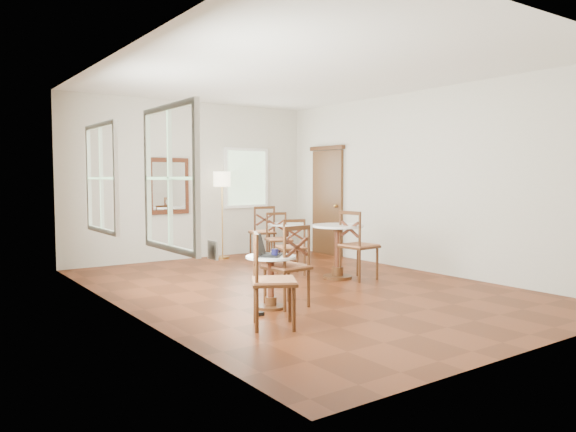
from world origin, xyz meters
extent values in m
plane|color=#59240F|center=(0.00, 0.00, 0.00)|extent=(7.00, 7.00, 0.00)
cube|color=beige|center=(0.00, 3.50, 1.50)|extent=(5.00, 0.02, 3.00)
cube|color=beige|center=(0.00, -3.50, 1.50)|extent=(5.00, 0.02, 3.00)
cube|color=beige|center=(-2.50, 0.00, 1.50)|extent=(0.02, 7.00, 3.00)
cube|color=beige|center=(2.50, 0.00, 1.50)|extent=(0.02, 7.00, 3.00)
cube|color=white|center=(0.00, 0.00, 3.00)|extent=(5.00, 7.00, 0.02)
cube|color=#533317|center=(2.46, 2.40, 1.05)|extent=(0.06, 0.90, 2.10)
cube|color=#452511|center=(2.44, 2.40, 2.15)|extent=(0.08, 1.02, 0.08)
sphere|color=#BF8C3F|center=(2.40, 2.08, 1.00)|extent=(0.07, 0.07, 0.07)
cube|color=#4E2414|center=(-0.50, 3.46, 1.40)|extent=(0.80, 0.05, 1.05)
cube|color=white|center=(-0.50, 3.43, 1.40)|extent=(0.64, 0.02, 0.88)
cube|color=white|center=(-2.47, -2.10, 0.95)|extent=(0.02, 0.16, 0.16)
torus|color=red|center=(-2.46, -2.10, 0.95)|extent=(0.02, 0.12, 0.12)
cube|color=white|center=(-2.47, -1.20, 1.55)|extent=(0.06, 1.22, 1.42)
cube|color=white|center=(-2.47, 1.00, 1.55)|extent=(0.06, 1.22, 1.42)
cube|color=white|center=(1.20, 3.47, 1.55)|extent=(1.02, 0.06, 1.22)
cylinder|color=#452511|center=(-1.03, -0.80, 0.02)|extent=(0.34, 0.34, 0.03)
cylinder|color=#452511|center=(-1.03, -0.80, 0.09)|extent=(0.14, 0.14, 0.10)
cylinder|color=#4E2414|center=(-1.03, -0.80, 0.34)|extent=(0.08, 0.08, 0.51)
cylinder|color=#452511|center=(-1.03, -0.80, 0.58)|extent=(0.12, 0.12, 0.05)
cylinder|color=white|center=(-1.03, -0.80, 0.62)|extent=(0.60, 0.60, 0.03)
cylinder|color=#452511|center=(0.89, 0.23, 0.02)|extent=(0.45, 0.45, 0.05)
cylinder|color=#452511|center=(0.89, 0.23, 0.11)|extent=(0.18, 0.18, 0.14)
cylinder|color=#4E2414|center=(0.89, 0.23, 0.45)|extent=(0.10, 0.10, 0.68)
cylinder|color=#452511|center=(0.89, 0.23, 0.77)|extent=(0.16, 0.16, 0.07)
cylinder|color=white|center=(0.89, 0.23, 0.82)|extent=(0.79, 0.79, 0.03)
cylinder|color=#452511|center=(1.22, 2.08, 0.02)|extent=(0.38, 0.38, 0.04)
cylinder|color=#452511|center=(1.22, 2.08, 0.10)|extent=(0.15, 0.15, 0.11)
cylinder|color=#4E2414|center=(1.22, 2.08, 0.38)|extent=(0.09, 0.09, 0.57)
cylinder|color=#452511|center=(1.22, 2.08, 0.65)|extent=(0.13, 0.13, 0.06)
cylinder|color=white|center=(1.22, 2.08, 0.69)|extent=(0.67, 0.67, 0.03)
cylinder|color=#452511|center=(-0.65, -0.64, 0.23)|extent=(0.04, 0.04, 0.47)
cylinder|color=#452511|center=(-0.62, -1.01, 0.23)|extent=(0.04, 0.04, 0.47)
cylinder|color=#452511|center=(-1.03, -0.67, 0.23)|extent=(0.04, 0.04, 0.47)
cylinder|color=#452511|center=(-1.00, -1.04, 0.23)|extent=(0.04, 0.04, 0.47)
cube|color=#452511|center=(-0.83, -0.84, 0.47)|extent=(0.49, 0.49, 0.03)
cube|color=#AD6B45|center=(-0.83, -0.84, 0.49)|extent=(0.47, 0.47, 0.04)
cylinder|color=#452511|center=(-0.62, -1.01, 0.73)|extent=(0.04, 0.04, 0.52)
cylinder|color=#452511|center=(-1.00, -1.04, 0.73)|extent=(0.04, 0.04, 0.52)
cube|color=#452511|center=(-0.81, -1.03, 0.97)|extent=(0.40, 0.07, 0.05)
cube|color=#4E2414|center=(-0.81, -1.03, 0.74)|extent=(0.34, 0.05, 0.23)
cube|color=#4E2414|center=(-0.81, -1.03, 0.74)|extent=(0.34, 0.05, 0.23)
cylinder|color=#452511|center=(-1.39, -1.77, 0.23)|extent=(0.04, 0.04, 0.47)
cylinder|color=#452511|center=(-1.72, -1.59, 0.23)|extent=(0.04, 0.04, 0.47)
cylinder|color=#452511|center=(-1.21, -1.45, 0.23)|extent=(0.04, 0.04, 0.47)
cylinder|color=#452511|center=(-1.54, -1.26, 0.23)|extent=(0.04, 0.04, 0.47)
cube|color=#452511|center=(-1.46, -1.52, 0.47)|extent=(0.62, 0.62, 0.03)
cube|color=#AD6B45|center=(-1.46, -1.52, 0.49)|extent=(0.59, 0.59, 0.04)
cylinder|color=#452511|center=(-1.72, -1.59, 0.73)|extent=(0.04, 0.04, 0.52)
cylinder|color=#452511|center=(-1.54, -1.26, 0.73)|extent=(0.04, 0.04, 0.52)
cube|color=#452511|center=(-1.63, -1.43, 0.97)|extent=(0.22, 0.36, 0.05)
cube|color=#4E2414|center=(-1.63, -1.43, 0.74)|extent=(0.19, 0.31, 0.23)
cube|color=#4E2414|center=(-1.63, -1.43, 0.74)|extent=(0.19, 0.31, 0.23)
cylinder|color=#452511|center=(0.71, 1.04, 0.21)|extent=(0.03, 0.03, 0.43)
cylinder|color=#452511|center=(0.61, 0.71, 0.21)|extent=(0.03, 0.03, 0.43)
cylinder|color=#452511|center=(0.38, 1.14, 0.21)|extent=(0.03, 0.03, 0.43)
cylinder|color=#452511|center=(0.28, 0.81, 0.21)|extent=(0.03, 0.03, 0.43)
cube|color=#452511|center=(0.50, 0.92, 0.43)|extent=(0.52, 0.52, 0.03)
cube|color=#AD6B45|center=(0.50, 0.92, 0.45)|extent=(0.50, 0.50, 0.04)
cylinder|color=#452511|center=(0.61, 0.71, 0.66)|extent=(0.03, 0.03, 0.47)
cylinder|color=#452511|center=(0.28, 0.81, 0.66)|extent=(0.03, 0.03, 0.47)
cube|color=#452511|center=(0.45, 0.76, 0.88)|extent=(0.35, 0.14, 0.05)
cube|color=#4E2414|center=(0.45, 0.76, 0.67)|extent=(0.30, 0.11, 0.21)
cube|color=#4E2414|center=(0.45, 0.76, 0.67)|extent=(0.30, 0.11, 0.21)
cylinder|color=#452511|center=(1.32, -0.19, 0.25)|extent=(0.04, 0.04, 0.50)
cylinder|color=#452511|center=(0.93, -0.23, 0.25)|extent=(0.04, 0.04, 0.50)
cylinder|color=#452511|center=(1.29, 0.21, 0.25)|extent=(0.04, 0.04, 0.50)
cylinder|color=#452511|center=(0.89, 0.17, 0.25)|extent=(0.04, 0.04, 0.50)
cube|color=#452511|center=(1.11, -0.01, 0.50)|extent=(0.53, 0.53, 0.03)
cube|color=#AD6B45|center=(1.11, -0.01, 0.52)|extent=(0.50, 0.50, 0.04)
cylinder|color=#452511|center=(0.93, -0.23, 0.77)|extent=(0.04, 0.04, 0.55)
cylinder|color=#452511|center=(0.89, 0.17, 0.77)|extent=(0.04, 0.04, 0.55)
cube|color=#452511|center=(0.91, -0.03, 1.03)|extent=(0.08, 0.42, 0.06)
cube|color=#4E2414|center=(0.91, -0.03, 0.79)|extent=(0.06, 0.36, 0.24)
cube|color=#4E2414|center=(0.91, -0.03, 0.79)|extent=(0.06, 0.36, 0.24)
cylinder|color=#452511|center=(1.40, 2.93, 0.24)|extent=(0.04, 0.04, 0.48)
cylinder|color=#452511|center=(1.28, 2.57, 0.24)|extent=(0.04, 0.04, 0.48)
cylinder|color=#452511|center=(1.04, 3.05, 0.24)|extent=(0.04, 0.04, 0.48)
cylinder|color=#452511|center=(0.91, 2.69, 0.24)|extent=(0.04, 0.04, 0.48)
cube|color=#452511|center=(1.16, 2.81, 0.48)|extent=(0.59, 0.59, 0.03)
cube|color=#AD6B45|center=(1.16, 2.81, 0.50)|extent=(0.57, 0.57, 0.04)
cylinder|color=#452511|center=(1.28, 2.57, 0.74)|extent=(0.04, 0.04, 0.53)
cylinder|color=#452511|center=(0.91, 2.69, 0.74)|extent=(0.04, 0.04, 0.53)
cube|color=#452511|center=(1.10, 2.63, 0.99)|extent=(0.39, 0.17, 0.05)
cube|color=#4E2414|center=(1.10, 2.63, 0.75)|extent=(0.33, 0.14, 0.23)
cube|color=#4E2414|center=(1.10, 2.63, 0.75)|extent=(0.33, 0.14, 0.23)
cylinder|color=#452511|center=(0.69, 1.77, 0.22)|extent=(0.04, 0.04, 0.44)
cylinder|color=#452511|center=(0.81, 2.10, 0.22)|extent=(0.04, 0.04, 0.44)
cylinder|color=#452511|center=(1.02, 1.65, 0.22)|extent=(0.04, 0.04, 0.44)
cylinder|color=#452511|center=(1.14, 1.98, 0.22)|extent=(0.04, 0.04, 0.44)
cube|color=#452511|center=(0.91, 1.88, 0.44)|extent=(0.55, 0.55, 0.03)
cube|color=#AD6B45|center=(0.91, 1.88, 0.46)|extent=(0.52, 0.52, 0.04)
cylinder|color=#452511|center=(0.81, 2.10, 0.68)|extent=(0.04, 0.04, 0.49)
cylinder|color=#452511|center=(1.14, 1.98, 0.68)|extent=(0.04, 0.04, 0.49)
cube|color=#452511|center=(0.97, 2.04, 0.90)|extent=(0.36, 0.16, 0.05)
cube|color=#4E2414|center=(0.97, 2.04, 0.69)|extent=(0.30, 0.13, 0.21)
cube|color=#4E2414|center=(0.97, 2.04, 0.69)|extent=(0.30, 0.13, 0.21)
cylinder|color=#BF8C3F|center=(0.46, 3.15, 0.01)|extent=(0.27, 0.27, 0.03)
cylinder|color=#BF8C3F|center=(0.46, 3.15, 0.76)|extent=(0.02, 0.02, 1.53)
cylinder|color=beige|center=(0.46, 3.15, 1.53)|extent=(0.32, 0.32, 0.29)
cube|color=black|center=(-1.04, -0.80, 0.64)|extent=(0.42, 0.42, 0.02)
cube|color=black|center=(-1.04, -0.80, 0.65)|extent=(0.30, 0.30, 0.00)
cube|color=black|center=(-1.13, -0.71, 0.76)|extent=(0.29, 0.29, 0.23)
cube|color=silver|center=(-1.13, -0.71, 0.76)|extent=(0.25, 0.25, 0.19)
ellipsoid|color=black|center=(-1.16, -0.77, 0.65)|extent=(0.13, 0.10, 0.04)
cylinder|color=black|center=(-1.04, -0.90, 0.68)|extent=(0.08, 0.08, 0.09)
torus|color=black|center=(-0.99, -0.90, 0.68)|extent=(0.06, 0.01, 0.06)
cylinder|color=white|center=(-1.03, -0.83, 0.68)|extent=(0.05, 0.05, 0.09)
cube|color=black|center=(-1.34, -1.03, 0.02)|extent=(0.10, 0.06, 0.04)
camera|label=1|loc=(-4.60, -6.20, 1.56)|focal=34.30mm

